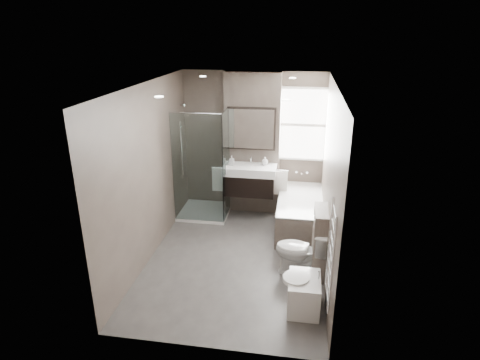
% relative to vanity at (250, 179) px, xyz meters
% --- Properties ---
extents(room, '(2.70, 3.90, 2.70)m').
position_rel_vanity_xyz_m(room, '(0.00, -1.43, 0.56)').
color(room, '#4D4946').
rests_on(room, ground).
extents(vanity_pier, '(1.00, 0.25, 2.60)m').
position_rel_vanity_xyz_m(vanity_pier, '(0.00, 0.35, 0.56)').
color(vanity_pier, '#584E46').
rests_on(vanity_pier, ground).
extents(vanity, '(0.95, 0.47, 0.66)m').
position_rel_vanity_xyz_m(vanity, '(0.00, 0.00, 0.00)').
color(vanity, black).
rests_on(vanity, vanity_pier).
extents(mirror_cabinet, '(0.86, 0.08, 0.76)m').
position_rel_vanity_xyz_m(mirror_cabinet, '(0.00, 0.19, 0.89)').
color(mirror_cabinet, black).
rests_on(mirror_cabinet, vanity_pier).
extents(towel_left, '(0.24, 0.06, 0.44)m').
position_rel_vanity_xyz_m(towel_left, '(-0.56, -0.02, -0.02)').
color(towel_left, white).
rests_on(towel_left, vanity_pier).
extents(towel_right, '(0.24, 0.06, 0.44)m').
position_rel_vanity_xyz_m(towel_right, '(0.56, -0.02, -0.02)').
color(towel_right, white).
rests_on(towel_right, vanity_pier).
extents(shower_enclosure, '(0.90, 0.90, 2.00)m').
position_rel_vanity_xyz_m(shower_enclosure, '(-0.75, -0.08, -0.25)').
color(shower_enclosure, white).
rests_on(shower_enclosure, ground).
extents(bathtub, '(0.75, 1.60, 0.57)m').
position_rel_vanity_xyz_m(bathtub, '(0.92, -0.33, -0.43)').
color(bathtub, '#584E46').
rests_on(bathtub, ground).
extents(window, '(0.98, 0.06, 1.33)m').
position_rel_vanity_xyz_m(window, '(0.90, 0.45, 0.93)').
color(window, white).
rests_on(window, room).
extents(toilet, '(0.79, 0.54, 0.74)m').
position_rel_vanity_xyz_m(toilet, '(0.97, -1.73, -0.37)').
color(toilet, white).
rests_on(toilet, ground).
extents(cistern_box, '(0.19, 0.55, 1.00)m').
position_rel_vanity_xyz_m(cistern_box, '(1.21, -1.68, -0.24)').
color(cistern_box, '#584E46').
rests_on(cistern_box, ground).
extents(bidet, '(0.46, 0.54, 0.56)m').
position_rel_vanity_xyz_m(bidet, '(1.01, -2.49, -0.51)').
color(bidet, white).
rests_on(bidet, ground).
extents(towel_radiator, '(0.03, 0.49, 1.10)m').
position_rel_vanity_xyz_m(towel_radiator, '(1.25, -3.03, 0.38)').
color(towel_radiator, silver).
rests_on(towel_radiator, room).
extents(soap_bottle_a, '(0.08, 0.08, 0.17)m').
position_rel_vanity_xyz_m(soap_bottle_a, '(-0.32, -0.01, 0.35)').
color(soap_bottle_a, white).
rests_on(soap_bottle_a, vanity).
extents(soap_bottle_b, '(0.11, 0.11, 0.15)m').
position_rel_vanity_xyz_m(soap_bottle_b, '(0.26, 0.10, 0.33)').
color(soap_bottle_b, white).
rests_on(soap_bottle_b, vanity).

